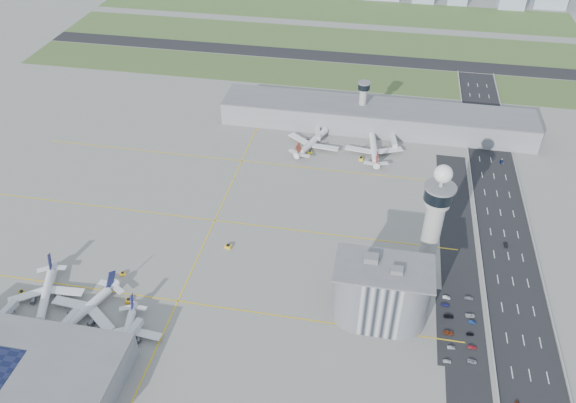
% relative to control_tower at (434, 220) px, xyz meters
% --- Properties ---
extents(ground, '(1000.00, 1000.00, 0.00)m').
position_rel_control_tower_xyz_m(ground, '(-72.00, -8.00, -35.04)').
color(ground, gray).
extents(grass_strip_0, '(480.00, 50.00, 0.08)m').
position_rel_control_tower_xyz_m(grass_strip_0, '(-92.00, 217.00, -35.00)').
color(grass_strip_0, '#405729').
rests_on(grass_strip_0, ground).
extents(grass_strip_1, '(480.00, 60.00, 0.08)m').
position_rel_control_tower_xyz_m(grass_strip_1, '(-92.00, 292.00, -35.00)').
color(grass_strip_1, '#4C6630').
rests_on(grass_strip_1, ground).
extents(grass_strip_2, '(480.00, 70.00, 0.08)m').
position_rel_control_tower_xyz_m(grass_strip_2, '(-92.00, 372.00, -35.00)').
color(grass_strip_2, '#486730').
rests_on(grass_strip_2, ground).
extents(runway, '(480.00, 22.00, 0.10)m').
position_rel_control_tower_xyz_m(runway, '(-92.00, 254.00, -34.98)').
color(runway, black).
rests_on(runway, ground).
extents(highway, '(28.00, 500.00, 0.10)m').
position_rel_control_tower_xyz_m(highway, '(43.00, -8.00, -34.99)').
color(highway, black).
rests_on(highway, ground).
extents(barrier_left, '(0.60, 500.00, 1.20)m').
position_rel_control_tower_xyz_m(barrier_left, '(29.00, -8.00, -34.44)').
color(barrier_left, '#9E9E99').
rests_on(barrier_left, ground).
extents(barrier_right, '(0.60, 500.00, 1.20)m').
position_rel_control_tower_xyz_m(barrier_right, '(57.00, -8.00, -34.44)').
color(barrier_right, '#9E9E99').
rests_on(barrier_right, ground).
extents(landside_road, '(18.00, 260.00, 0.08)m').
position_rel_control_tower_xyz_m(landside_road, '(18.00, -18.00, -35.00)').
color(landside_road, black).
rests_on(landside_road, ground).
extents(parking_lot, '(20.00, 44.00, 0.10)m').
position_rel_control_tower_xyz_m(parking_lot, '(16.00, -30.00, -34.99)').
color(parking_lot, black).
rests_on(parking_lot, ground).
extents(taxiway_line_h_0, '(260.00, 0.60, 0.01)m').
position_rel_control_tower_xyz_m(taxiway_line_h_0, '(-112.00, -38.00, -35.04)').
color(taxiway_line_h_0, yellow).
rests_on(taxiway_line_h_0, ground).
extents(taxiway_line_h_1, '(260.00, 0.60, 0.01)m').
position_rel_control_tower_xyz_m(taxiway_line_h_1, '(-112.00, 22.00, -35.04)').
color(taxiway_line_h_1, yellow).
rests_on(taxiway_line_h_1, ground).
extents(taxiway_line_h_2, '(260.00, 0.60, 0.01)m').
position_rel_control_tower_xyz_m(taxiway_line_h_2, '(-112.00, 82.00, -35.04)').
color(taxiway_line_h_2, yellow).
rests_on(taxiway_line_h_2, ground).
extents(taxiway_line_v, '(0.60, 260.00, 0.01)m').
position_rel_control_tower_xyz_m(taxiway_line_v, '(-112.00, 22.00, -35.04)').
color(taxiway_line_v, yellow).
rests_on(taxiway_line_v, ground).
extents(control_tower, '(14.00, 14.00, 64.50)m').
position_rel_control_tower_xyz_m(control_tower, '(0.00, 0.00, 0.00)').
color(control_tower, '#ADAAA5').
rests_on(control_tower, ground).
extents(secondary_tower, '(8.60, 8.60, 31.90)m').
position_rel_control_tower_xyz_m(secondary_tower, '(-42.00, 142.00, -16.24)').
color(secondary_tower, '#ADAAA5').
rests_on(secondary_tower, ground).
extents(admin_building, '(42.00, 24.00, 33.50)m').
position_rel_control_tower_xyz_m(admin_building, '(-20.01, -30.00, -19.74)').
color(admin_building, '#B2B2B7').
rests_on(admin_building, ground).
extents(terminal_pier, '(210.00, 32.00, 15.80)m').
position_rel_control_tower_xyz_m(terminal_pier, '(-32.00, 140.00, -27.14)').
color(terminal_pier, gray).
rests_on(terminal_pier, ground).
extents(near_terminal, '(84.00, 42.00, 13.00)m').
position_rel_control_tower_xyz_m(near_terminal, '(-160.07, -90.02, -28.62)').
color(near_terminal, gray).
rests_on(near_terminal, ground).
extents(airplane_near_a, '(46.48, 50.13, 11.41)m').
position_rel_control_tower_xyz_m(airplane_near_a, '(-172.10, -48.37, -29.34)').
color(airplane_near_a, white).
rests_on(airplane_near_a, ground).
extents(airplane_near_b, '(49.05, 52.89, 12.03)m').
position_rel_control_tower_xyz_m(airplane_near_b, '(-150.33, -55.31, -29.02)').
color(airplane_near_b, white).
rests_on(airplane_near_b, ground).
extents(airplane_near_c, '(37.58, 41.85, 10.20)m').
position_rel_control_tower_xyz_m(airplane_near_c, '(-126.13, -63.57, -29.94)').
color(airplane_near_c, white).
rests_on(airplane_near_c, ground).
extents(airplane_far_a, '(50.36, 54.07, 12.20)m').
position_rel_control_tower_xyz_m(airplane_far_a, '(-70.25, 108.39, -28.94)').
color(airplane_far_a, white).
rests_on(airplane_far_a, ground).
extents(airplane_far_b, '(43.03, 48.63, 12.29)m').
position_rel_control_tower_xyz_m(airplane_far_b, '(-30.96, 107.45, -28.90)').
color(airplane_far_b, white).
rests_on(airplane_far_b, ground).
extents(jet_bridge_near_1, '(5.39, 14.31, 5.70)m').
position_rel_control_tower_xyz_m(jet_bridge_near_1, '(-155.00, -69.00, -32.19)').
color(jet_bridge_near_1, silver).
rests_on(jet_bridge_near_1, ground).
extents(jet_bridge_near_2, '(5.39, 14.31, 5.70)m').
position_rel_control_tower_xyz_m(jet_bridge_near_2, '(-125.00, -69.00, -32.19)').
color(jet_bridge_near_2, silver).
rests_on(jet_bridge_near_2, ground).
extents(jet_bridge_far_0, '(5.39, 14.31, 5.70)m').
position_rel_control_tower_xyz_m(jet_bridge_far_0, '(-70.00, 124.00, -32.19)').
color(jet_bridge_far_0, silver).
rests_on(jet_bridge_far_0, ground).
extents(jet_bridge_far_1, '(5.39, 14.31, 5.70)m').
position_rel_control_tower_xyz_m(jet_bridge_far_1, '(-20.00, 124.00, -32.19)').
color(jet_bridge_far_1, silver).
rests_on(jet_bridge_far_1, ground).
extents(tug_0, '(4.04, 3.77, 1.94)m').
position_rel_control_tower_xyz_m(tug_0, '(-185.88, -47.00, -34.07)').
color(tug_0, gold).
rests_on(tug_0, ground).
extents(tug_1, '(2.78, 3.62, 1.91)m').
position_rel_control_tower_xyz_m(tug_1, '(-134.27, -42.56, -34.08)').
color(tug_1, '#E8A40F').
rests_on(tug_1, ground).
extents(tug_2, '(3.37, 3.03, 1.62)m').
position_rel_control_tower_xyz_m(tug_2, '(-144.27, -26.49, -34.23)').
color(tug_2, orange).
rests_on(tug_2, ground).
extents(tug_3, '(3.88, 3.05, 2.02)m').
position_rel_control_tower_xyz_m(tug_3, '(-98.77, 2.03, -34.03)').
color(tug_3, gold).
rests_on(tug_3, ground).
extents(tug_4, '(3.16, 2.36, 1.71)m').
position_rel_control_tower_xyz_m(tug_4, '(-71.04, 98.49, -34.19)').
color(tug_4, gold).
rests_on(tug_4, ground).
extents(tug_5, '(2.71, 3.74, 2.07)m').
position_rel_control_tower_xyz_m(tug_5, '(-38.10, 97.14, -34.00)').
color(tug_5, yellow).
rests_on(tug_5, ground).
extents(car_lot_0, '(3.55, 1.65, 1.18)m').
position_rel_control_tower_xyz_m(car_lot_0, '(9.90, -49.60, -34.45)').
color(car_lot_0, silver).
rests_on(car_lot_0, ground).
extents(car_lot_1, '(3.55, 1.66, 1.13)m').
position_rel_control_tower_xyz_m(car_lot_1, '(11.91, -42.12, -34.48)').
color(car_lot_1, gray).
rests_on(car_lot_1, ground).
extents(car_lot_2, '(4.62, 2.26, 1.26)m').
position_rel_control_tower_xyz_m(car_lot_2, '(11.09, -34.24, -34.41)').
color(car_lot_2, brown).
rests_on(car_lot_2, ground).
extents(car_lot_3, '(4.65, 2.40, 1.29)m').
position_rel_control_tower_xyz_m(car_lot_3, '(11.49, -24.70, -34.40)').
color(car_lot_3, black).
rests_on(car_lot_3, ground).
extents(car_lot_4, '(3.79, 1.80, 1.25)m').
position_rel_control_tower_xyz_m(car_lot_4, '(10.16, -17.92, -34.41)').
color(car_lot_4, navy).
rests_on(car_lot_4, ground).
extents(car_lot_5, '(3.53, 1.40, 1.14)m').
position_rel_control_tower_xyz_m(car_lot_5, '(10.94, -13.16, -34.47)').
color(car_lot_5, white).
rests_on(car_lot_5, ground).
extents(car_lot_6, '(4.13, 2.29, 1.09)m').
position_rel_control_tower_xyz_m(car_lot_6, '(20.29, -47.73, -34.49)').
color(car_lot_6, '#93949D').
rests_on(car_lot_6, ground).
extents(car_lot_7, '(4.07, 1.73, 1.17)m').
position_rel_control_tower_xyz_m(car_lot_7, '(20.69, -40.32, -34.46)').
color(car_lot_7, '#B02633').
rests_on(car_lot_7, ground).
extents(car_lot_8, '(3.38, 1.65, 1.11)m').
position_rel_control_tower_xyz_m(car_lot_8, '(20.35, -33.25, -34.49)').
color(car_lot_8, black).
rests_on(car_lot_8, ground).
extents(car_lot_9, '(3.49, 1.54, 1.12)m').
position_rel_control_tower_xyz_m(car_lot_9, '(21.81, -26.12, -34.48)').
color(car_lot_9, navy).
rests_on(car_lot_9, ground).
extents(car_lot_10, '(4.55, 2.47, 1.21)m').
position_rel_control_tower_xyz_m(car_lot_10, '(21.09, -22.45, -34.44)').
color(car_lot_10, silver).
rests_on(car_lot_10, ground).
extents(car_lot_11, '(4.09, 1.71, 1.18)m').
position_rel_control_tower_xyz_m(car_lot_11, '(21.38, -11.56, -34.45)').
color(car_lot_11, gray).
rests_on(car_lot_11, ground).
extents(car_hw_1, '(1.78, 3.97, 1.26)m').
position_rel_control_tower_xyz_m(car_hw_1, '(42.44, 29.75, -34.41)').
color(car_hw_1, black).
rests_on(car_hw_1, ground).
extents(car_hw_2, '(2.20, 4.15, 1.11)m').
position_rel_control_tower_xyz_m(car_hw_2, '(49.09, 110.24, -34.49)').
color(car_hw_2, navy).
rests_on(car_hw_2, ground).
extents(car_hw_4, '(1.84, 3.66, 1.20)m').
position_rel_control_tower_xyz_m(car_hw_4, '(35.87, 174.21, -34.44)').
color(car_hw_4, slate).
rests_on(car_hw_4, ground).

